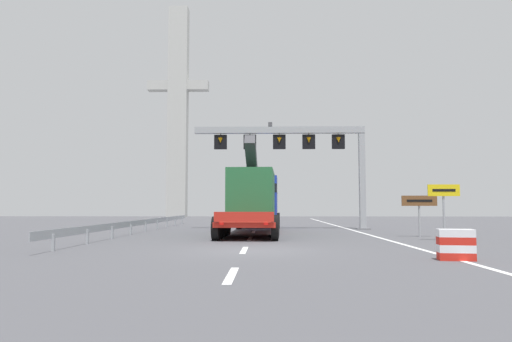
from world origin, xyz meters
TOP-DOWN VIEW (x-y plane):
  - ground at (0.00, 0.00)m, footprint 112.00×112.00m
  - lane_markings at (-0.21, 30.57)m, footprint 0.20×75.74m
  - edge_line_right at (6.20, 12.00)m, footprint 0.20×63.00m
  - overhead_lane_gantry at (2.94, 15.54)m, footprint 12.00×0.90m
  - heavy_haul_truck_red at (-0.11, 12.19)m, footprint 3.47×14.14m
  - exit_sign_yellow at (8.74, 5.03)m, footprint 1.46×0.15m
  - tourist_info_sign_brown at (8.46, 7.65)m, footprint 1.81×0.15m
  - crash_barrier_striped at (6.11, -2.86)m, footprint 1.06×0.64m
  - guardrail_left at (-6.90, 12.12)m, footprint 0.13×28.23m
  - bridge_pylon_distant at (-12.48, 51.61)m, footprint 9.00×2.00m

SIDE VIEW (x-z plane):
  - ground at x=0.00m, z-range 0.00..0.00m
  - edge_line_right at x=6.20m, z-range 0.00..0.01m
  - lane_markings at x=-0.21m, z-range 0.00..0.01m
  - crash_barrier_striped at x=6.11m, z-range 0.00..0.90m
  - guardrail_left at x=-6.90m, z-range 0.18..0.94m
  - tourist_info_sign_brown at x=8.46m, z-range 0.58..2.70m
  - exit_sign_yellow at x=8.74m, z-range 0.66..3.23m
  - heavy_haul_truck_red at x=-0.11m, z-range -0.66..4.64m
  - overhead_lane_gantry at x=2.94m, z-range 2.06..9.42m
  - bridge_pylon_distant at x=-12.48m, z-range 0.39..31.62m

